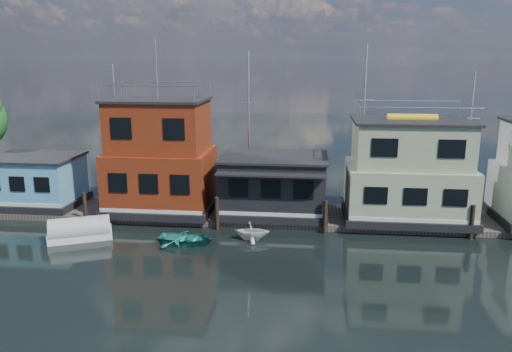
# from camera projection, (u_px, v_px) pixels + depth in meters

# --- Properties ---
(ground) EXTENTS (160.00, 160.00, 0.00)m
(ground) POSITION_uv_depth(u_px,v_px,m) (265.00, 298.00, 23.44)
(ground) COLOR black
(ground) RESTS_ON ground
(dock) EXTENTS (48.00, 5.00, 0.40)m
(dock) POSITION_uv_depth(u_px,v_px,m) (281.00, 215.00, 35.00)
(dock) COLOR #595147
(dock) RESTS_ON ground
(houseboat_blue) EXTENTS (6.40, 4.90, 3.66)m
(houseboat_blue) POSITION_uv_depth(u_px,v_px,m) (35.00, 181.00, 36.47)
(houseboat_blue) COLOR black
(houseboat_blue) RESTS_ON dock
(houseboat_red) EXTENTS (7.40, 5.90, 11.86)m
(houseboat_red) POSITION_uv_depth(u_px,v_px,m) (160.00, 158.00, 35.00)
(houseboat_red) COLOR black
(houseboat_red) RESTS_ON dock
(houseboat_dark) EXTENTS (7.40, 6.10, 4.06)m
(houseboat_dark) POSITION_uv_depth(u_px,v_px,m) (274.00, 185.00, 34.52)
(houseboat_dark) COLOR black
(houseboat_dark) RESTS_ON dock
(houseboat_green) EXTENTS (8.40, 5.90, 7.03)m
(houseboat_green) POSITION_uv_depth(u_px,v_px,m) (408.00, 172.00, 33.30)
(houseboat_green) COLOR black
(houseboat_green) RESTS_ON dock
(pilings) EXTENTS (42.28, 0.28, 2.20)m
(pilings) POSITION_uv_depth(u_px,v_px,m) (273.00, 215.00, 32.12)
(pilings) COLOR #2D2116
(pilings) RESTS_ON ground
(background_masts) EXTENTS (36.40, 0.16, 12.00)m
(background_masts) POSITION_uv_depth(u_px,v_px,m) (347.00, 129.00, 39.04)
(background_masts) COLOR silver
(background_masts) RESTS_ON ground
(dinghy_teal) EXTENTS (3.52, 2.62, 0.70)m
(dinghy_teal) POSITION_uv_depth(u_px,v_px,m) (186.00, 239.00, 30.10)
(dinghy_teal) COLOR teal
(dinghy_teal) RESTS_ON ground
(dinghy_white) EXTENTS (2.30, 2.01, 1.16)m
(dinghy_white) POSITION_uv_depth(u_px,v_px,m) (252.00, 231.00, 30.77)
(dinghy_white) COLOR silver
(dinghy_white) RESTS_ON ground
(tarp_runabout) EXTENTS (4.02, 2.86, 1.52)m
(tarp_runabout) POSITION_uv_depth(u_px,v_px,m) (80.00, 231.00, 30.83)
(tarp_runabout) COLOR silver
(tarp_runabout) RESTS_ON ground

